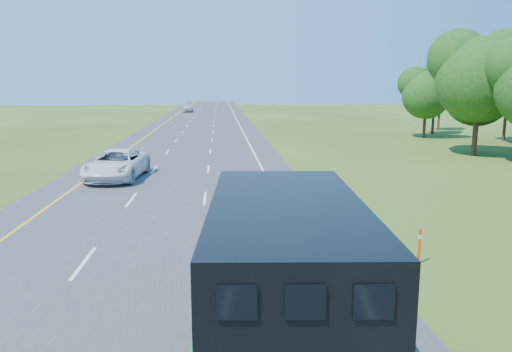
{
  "coord_description": "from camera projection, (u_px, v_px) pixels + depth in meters",
  "views": [
    {
      "loc": [
        2.59,
        4.32,
        5.71
      ],
      "look_at": [
        4.17,
        25.59,
        1.79
      ],
      "focal_mm": 35.0,
      "sensor_mm": 36.0,
      "label": 1
    }
  ],
  "objects": [
    {
      "name": "white_suv",
      "position": [
        117.0,
        164.0,
        30.41
      ],
      "size": [
        3.45,
        6.56,
        1.76
      ],
      "primitive_type": "imported",
      "rotation": [
        0.0,
        0.0,
        -0.09
      ],
      "color": "silver",
      "rests_on": "road"
    },
    {
      "name": "horse_truck",
      "position": [
        283.0,
        280.0,
        9.54
      ],
      "size": [
        3.12,
        8.5,
        3.7
      ],
      "rotation": [
        0.0,
        0.0,
        -0.06
      ],
      "color": "black",
      "rests_on": "road"
    },
    {
      "name": "delineator",
      "position": [
        419.0,
        245.0,
        16.06
      ],
      "size": [
        0.09,
        0.05,
        1.15
      ],
      "color": "#FF420D",
      "rests_on": "ground"
    },
    {
      "name": "far_car",
      "position": [
        188.0,
        108.0,
        104.03
      ],
      "size": [
        2.07,
        4.99,
        1.69
      ],
      "primitive_type": "imported",
      "rotation": [
        0.0,
        0.0,
        0.02
      ],
      "color": "#B9B8C0",
      "rests_on": "road"
    },
    {
      "name": "lane_markings",
      "position": [
        191.0,
        147.0,
        45.63
      ],
      "size": [
        11.15,
        260.0,
        0.01
      ],
      "color": "yellow",
      "rests_on": "road"
    },
    {
      "name": "road",
      "position": [
        191.0,
        148.0,
        45.64
      ],
      "size": [
        15.0,
        260.0,
        0.04
      ],
      "primitive_type": "cube",
      "color": "#38383A",
      "rests_on": "ground"
    }
  ]
}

